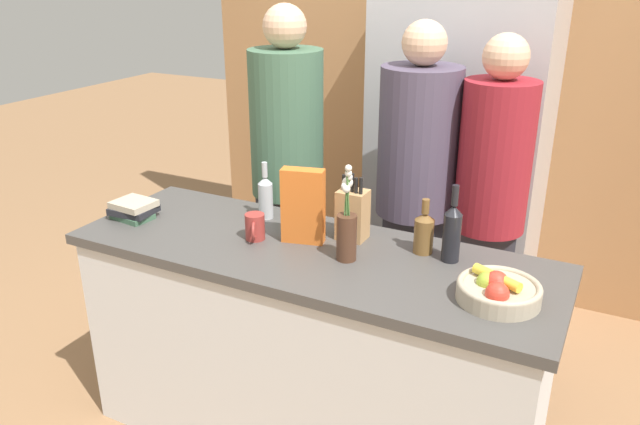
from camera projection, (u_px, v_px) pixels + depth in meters
kitchen_island at (311, 348)px, 2.50m from camera, size 1.85×0.64×0.88m
back_wall_wood at (449, 70)px, 3.59m from camera, size 3.05×0.12×2.60m
refrigerator at (460, 146)px, 3.34m from camera, size 0.87×0.62×1.93m
fruit_bowl at (498, 289)px, 1.96m from camera, size 0.26×0.26×0.10m
knife_block at (353, 214)px, 2.39m from camera, size 0.11×0.09×0.27m
flower_vase at (347, 229)px, 2.21m from camera, size 0.07×0.07×0.36m
cereal_box at (303, 206)px, 2.35m from camera, size 0.17×0.10×0.29m
coffee_mug at (255, 227)px, 2.40m from camera, size 0.08×0.11×0.10m
book_stack at (133, 209)px, 2.60m from camera, size 0.18×0.15×0.08m
bottle_oil at (424, 232)px, 2.28m from camera, size 0.07×0.07×0.21m
bottle_vinegar at (452, 231)px, 2.20m from camera, size 0.06×0.06×0.29m
bottle_wine at (266, 196)px, 2.59m from camera, size 0.06×0.06×0.24m
person_at_sink at (287, 165)px, 3.02m from camera, size 0.35×0.35×1.71m
person_in_blue at (416, 185)px, 2.85m from camera, size 0.36×0.36×1.66m
person_in_red_tee at (490, 199)px, 2.73m from camera, size 0.31×0.31×1.62m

